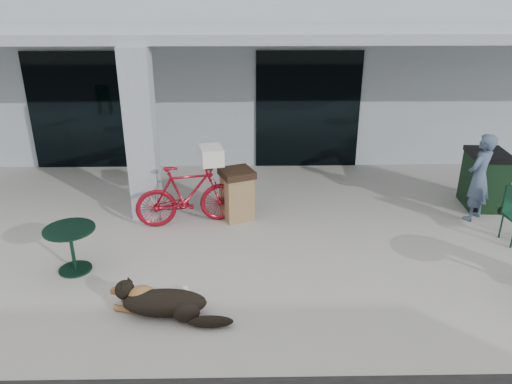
{
  "coord_description": "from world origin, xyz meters",
  "views": [
    {
      "loc": [
        0.4,
        -6.34,
        4.13
      ],
      "look_at": [
        0.53,
        1.0,
        1.0
      ],
      "focal_mm": 35.0,
      "sensor_mm": 36.0,
      "label": 1
    }
  ],
  "objects_px": {
    "bicycle": "(188,195)",
    "trash_receptacle": "(237,194)",
    "wheeled_bin": "(484,179)",
    "cafe_table_near": "(72,250)",
    "person": "(479,178)",
    "dog": "(165,301)"
  },
  "relations": [
    {
      "from": "trash_receptacle",
      "to": "dog",
      "type": "bearing_deg",
      "value": -107.19
    },
    {
      "from": "person",
      "to": "wheeled_bin",
      "type": "xyz_separation_m",
      "value": [
        0.4,
        0.56,
        -0.26
      ]
    },
    {
      "from": "dog",
      "to": "trash_receptacle",
      "type": "bearing_deg",
      "value": 88.87
    },
    {
      "from": "bicycle",
      "to": "trash_receptacle",
      "type": "bearing_deg",
      "value": -88.86
    },
    {
      "from": "trash_receptacle",
      "to": "wheeled_bin",
      "type": "height_order",
      "value": "wheeled_bin"
    },
    {
      "from": "wheeled_bin",
      "to": "person",
      "type": "bearing_deg",
      "value": -121.61
    },
    {
      "from": "cafe_table_near",
      "to": "wheeled_bin",
      "type": "height_order",
      "value": "wheeled_bin"
    },
    {
      "from": "bicycle",
      "to": "wheeled_bin",
      "type": "distance_m",
      "value": 5.72
    },
    {
      "from": "wheeled_bin",
      "to": "cafe_table_near",
      "type": "bearing_deg",
      "value": -159.32
    },
    {
      "from": "trash_receptacle",
      "to": "wheeled_bin",
      "type": "distance_m",
      "value": 4.82
    },
    {
      "from": "bicycle",
      "to": "cafe_table_near",
      "type": "relative_size",
      "value": 2.46
    },
    {
      "from": "bicycle",
      "to": "trash_receptacle",
      "type": "xyz_separation_m",
      "value": [
        0.88,
        0.22,
        -0.09
      ]
    },
    {
      "from": "cafe_table_near",
      "to": "person",
      "type": "bearing_deg",
      "value": 13.8
    },
    {
      "from": "bicycle",
      "to": "wheeled_bin",
      "type": "relative_size",
      "value": 1.68
    },
    {
      "from": "bicycle",
      "to": "cafe_table_near",
      "type": "height_order",
      "value": "bicycle"
    },
    {
      "from": "cafe_table_near",
      "to": "person",
      "type": "relative_size",
      "value": 0.47
    },
    {
      "from": "bicycle",
      "to": "trash_receptacle",
      "type": "height_order",
      "value": "bicycle"
    },
    {
      "from": "dog",
      "to": "wheeled_bin",
      "type": "distance_m",
      "value": 6.66
    },
    {
      "from": "person",
      "to": "cafe_table_near",
      "type": "bearing_deg",
      "value": -26.22
    },
    {
      "from": "wheeled_bin",
      "to": "trash_receptacle",
      "type": "bearing_deg",
      "value": -171.11
    },
    {
      "from": "dog",
      "to": "wheeled_bin",
      "type": "xyz_separation_m",
      "value": [
        5.71,
        3.4,
        0.34
      ]
    },
    {
      "from": "cafe_table_near",
      "to": "wheeled_bin",
      "type": "xyz_separation_m",
      "value": [
        7.27,
        2.25,
        0.2
      ]
    }
  ]
}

